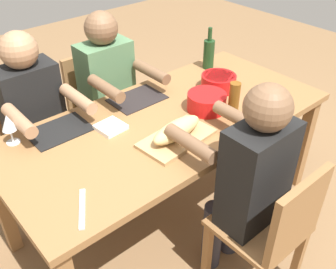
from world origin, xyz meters
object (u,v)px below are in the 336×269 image
diner_near_right (36,115)px  diner_far_center (248,176)px  chair_near_center (99,105)px  serving_bowl_fruit (207,101)px  chair_near_right (30,132)px  napkin_stack (111,127)px  cutting_board (177,138)px  dining_table (168,130)px  beer_bottle (234,101)px  wine_bottle (209,53)px  diner_near_center (110,88)px  bread_loaf (177,130)px  chair_far_center (273,229)px  wine_glass (8,124)px

diner_near_right → diner_far_center: bearing=114.2°
chair_near_center → serving_bowl_fruit: chair_near_center is taller
chair_near_right → napkin_stack: bearing=108.9°
serving_bowl_fruit → napkin_stack: bearing=-19.8°
chair_near_center → cutting_board: (0.10, 0.96, 0.27)m
dining_table → beer_bottle: (-0.28, 0.23, 0.19)m
wine_bottle → chair_near_right: bearing=-21.0°
diner_near_center → napkin_stack: diner_near_center is taller
dining_table → cutting_board: size_ratio=4.78×
diner_far_center → bread_loaf: size_ratio=3.75×
chair_far_center → diner_near_right: bearing=-68.8°
serving_bowl_fruit → wine_bottle: bearing=-136.8°
chair_near_right → wine_bottle: wine_bottle is taller
diner_near_right → serving_bowl_fruit: (-0.76, 0.66, 0.10)m
chair_near_right → diner_near_right: size_ratio=0.71×
beer_bottle → chair_near_center: bearing=-74.6°
cutting_board → wine_bottle: bearing=-146.0°
dining_table → bread_loaf: size_ratio=5.97×
diner_near_center → wine_glass: 0.81m
chair_near_right → wine_bottle: bearing=159.0°
chair_far_center → serving_bowl_fruit: 0.80m
diner_far_center → chair_far_center: bearing=90.0°
diner_near_center → serving_bowl_fruit: size_ratio=5.29×
diner_far_center → cutting_board: bearing=-75.5°
dining_table → chair_near_right: 0.95m
napkin_stack → serving_bowl_fruit: bearing=160.2°
diner_near_right → serving_bowl_fruit: diner_near_right is taller
cutting_board → dining_table: bearing=-118.7°
dining_table → cutting_board: cutting_board is taller
diner_near_center → wine_glass: size_ratio=7.23×
chair_near_right → beer_bottle: bearing=128.6°
cutting_board → diner_far_center: bearing=104.5°
serving_bowl_fruit → bread_loaf: size_ratio=0.71×
wine_glass → chair_near_center: bearing=-150.7°
napkin_stack → bread_loaf: bearing=122.9°
diner_near_center → cutting_board: diner_near_center is taller
wine_glass → beer_bottle: bearing=150.6°
chair_far_center → chair_near_center: same height
napkin_stack → chair_far_center: bearing=108.8°
beer_bottle → napkin_stack: size_ratio=1.57×
diner_far_center → diner_near_center: (0.00, -1.17, 0.00)m
serving_bowl_fruit → dining_table: bearing=-16.9°
dining_table → cutting_board: 0.23m
diner_near_right → bread_loaf: diner_near_right is taller
diner_near_right → beer_bottle: bearing=134.4°
chair_near_right → napkin_stack: (-0.22, 0.65, 0.27)m
dining_table → bread_loaf: bread_loaf is taller
chair_near_right → wine_bottle: (-1.17, 0.45, 0.37)m
diner_far_center → chair_near_center: size_ratio=1.41×
dining_table → chair_near_right: bearing=-55.7°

